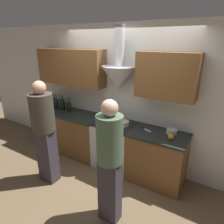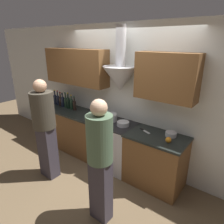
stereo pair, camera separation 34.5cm
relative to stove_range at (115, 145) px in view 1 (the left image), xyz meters
The scene contains 20 objects.
ground_plane 0.55m from the stove_range, 90.00° to the right, with size 12.00×12.00×0.00m, color brown.
wall_back 1.06m from the stove_range, 112.17° to the left, with size 8.40×0.61×2.60m.
counter_left 1.13m from the stove_range, behind, with size 1.56×0.62×0.89m.
counter_right 0.82m from the stove_range, ahead, with size 0.95×0.62×0.89m.
stove_range is the anchor object (origin of this frame).
wine_bottle_0 1.91m from the stove_range, behind, with size 0.08×0.08×0.34m.
wine_bottle_1 1.81m from the stove_range, behind, with size 0.07×0.07×0.34m.
wine_bottle_2 1.71m from the stove_range, behind, with size 0.07×0.07×0.32m.
wine_bottle_3 1.62m from the stove_range, behind, with size 0.08×0.08×0.33m.
wine_bottle_4 1.53m from the stove_range, behind, with size 0.07×0.07×0.34m.
wine_bottle_5 1.46m from the stove_range, behind, with size 0.08×0.08×0.36m.
wine_bottle_6 1.36m from the stove_range, behind, with size 0.07×0.07×0.32m.
wine_bottle_7 1.26m from the stove_range, behind, with size 0.07×0.07×0.31m.
stock_pot 0.53m from the stove_range, 165.81° to the left, with size 0.26×0.26×0.14m.
mixing_bowl 0.50m from the stove_range, ahead, with size 0.22×0.22×0.07m.
orange_fruit 1.15m from the stove_range, ahead, with size 0.09×0.09×0.09m.
saucepan 1.11m from the stove_range, ahead, with size 0.17×0.17×0.07m.
chefs_knife 0.73m from the stove_range, ahead, with size 0.23×0.12×0.01m.
person_foreground_left 1.32m from the stove_range, 128.69° to the right, with size 0.37×0.37×1.75m.
person_foreground_right 1.32m from the stove_range, 62.10° to the right, with size 0.32×0.32×1.70m.
Camera 1 is at (1.71, -2.55, 2.31)m, focal length 32.00 mm.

